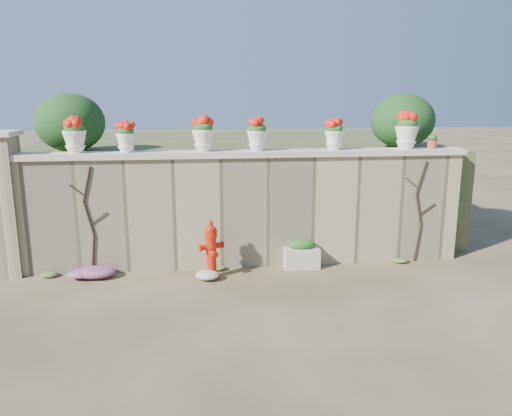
{
  "coord_description": "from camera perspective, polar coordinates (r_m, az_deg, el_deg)",
  "views": [
    {
      "loc": [
        -0.84,
        -6.96,
        3.05
      ],
      "look_at": [
        0.17,
        1.4,
        1.15
      ],
      "focal_mm": 35.0,
      "sensor_mm": 36.0,
      "label": 1
    }
  ],
  "objects": [
    {
      "name": "ground",
      "position": [
        7.64,
        -0.0,
        -10.8
      ],
      "size": [
        80.0,
        80.0,
        0.0
      ],
      "primitive_type": "plane",
      "color": "#4D4026",
      "rests_on": "ground"
    },
    {
      "name": "fire_hydrant",
      "position": [
        8.52,
        -5.14,
        -4.72
      ],
      "size": [
        0.43,
        0.31,
        1.0
      ],
      "rotation": [
        0.0,
        0.0,
        0.39
      ],
      "color": "red",
      "rests_on": "ground"
    },
    {
      "name": "gate_pillar",
      "position": [
        9.53,
        -27.07,
        0.46
      ],
      "size": [
        0.72,
        0.72,
        2.48
      ],
      "color": "#9B8D67",
      "rests_on": "ground"
    },
    {
      "name": "white_flowers",
      "position": [
        8.56,
        -5.2,
        -7.47
      ],
      "size": [
        0.57,
        0.45,
        0.2
      ],
      "primitive_type": "ellipsoid",
      "color": "white",
      "rests_on": "ground"
    },
    {
      "name": "urn_pot_1",
      "position": [
        8.86,
        -14.66,
        7.83
      ],
      "size": [
        0.33,
        0.33,
        0.52
      ],
      "color": "white",
      "rests_on": "wall_cap"
    },
    {
      "name": "planter_box",
      "position": [
        9.1,
        5.21,
        -5.3
      ],
      "size": [
        0.63,
        0.37,
        0.53
      ],
      "rotation": [
        0.0,
        0.0,
        -0.01
      ],
      "color": "beige",
      "rests_on": "ground"
    },
    {
      "name": "magenta_clump",
      "position": [
        9.02,
        -18.56,
        -6.94
      ],
      "size": [
        0.88,
        0.59,
        0.24
      ],
      "primitive_type": "ellipsoid",
      "color": "#BE26A7",
      "rests_on": "ground"
    },
    {
      "name": "urn_pot_4",
      "position": [
        9.12,
        8.93,
        8.27
      ],
      "size": [
        0.34,
        0.34,
        0.54
      ],
      "color": "white",
      "rests_on": "wall_cap"
    },
    {
      "name": "urn_pot_0",
      "position": [
        9.01,
        -20.03,
        7.83
      ],
      "size": [
        0.39,
        0.39,
        0.61
      ],
      "color": "white",
      "rests_on": "wall_cap"
    },
    {
      "name": "urn_pot_5",
      "position": [
        9.58,
        16.85,
        8.44
      ],
      "size": [
        0.42,
        0.42,
        0.66
      ],
      "color": "white",
      "rests_on": "wall_cap"
    },
    {
      "name": "urn_pot_3",
      "position": [
        8.85,
        0.13,
        8.37
      ],
      "size": [
        0.36,
        0.36,
        0.57
      ],
      "color": "white",
      "rests_on": "wall_cap"
    },
    {
      "name": "wall_cap",
      "position": [
        8.85,
        -1.41,
        6.23
      ],
      "size": [
        8.1,
        0.52,
        0.1
      ],
      "primitive_type": "cube",
      "color": "beige",
      "rests_on": "stone_wall"
    },
    {
      "name": "terracotta_pot",
      "position": [
        9.81,
        19.5,
        7.11
      ],
      "size": [
        0.21,
        0.21,
        0.25
      ],
      "color": "#B14D36",
      "rests_on": "wall_cap"
    },
    {
      "name": "urn_pot_2",
      "position": [
        8.78,
        -6.05,
        8.39
      ],
      "size": [
        0.39,
        0.39,
        0.6
      ],
      "color": "white",
      "rests_on": "wall_cap"
    },
    {
      "name": "back_shrub_left",
      "position": [
        10.24,
        -20.48,
        9.13
      ],
      "size": [
        1.3,
        1.3,
        1.1
      ],
      "primitive_type": "ellipsoid",
      "color": "#143814",
      "rests_on": "raised_fill"
    },
    {
      "name": "vine_left",
      "position": [
        8.97,
        -18.49,
        -1.22
      ],
      "size": [
        0.6,
        0.04,
        1.91
      ],
      "color": "black",
      "rests_on": "ground"
    },
    {
      "name": "stone_wall",
      "position": [
        9.03,
        -1.38,
        -0.41
      ],
      "size": [
        8.0,
        0.4,
        2.0
      ],
      "primitive_type": "cube",
      "color": "#9B8D67",
      "rests_on": "ground"
    },
    {
      "name": "back_shrub_right",
      "position": [
        10.83,
        16.39,
        9.56
      ],
      "size": [
        1.3,
        1.3,
        1.1
      ],
      "primitive_type": "ellipsoid",
      "color": "#143814",
      "rests_on": "raised_fill"
    },
    {
      "name": "green_shrub",
      "position": [
        9.16,
        5.62,
        -5.14
      ],
      "size": [
        0.53,
        0.47,
        0.5
      ],
      "primitive_type": "ellipsoid",
      "color": "#1E5119",
      "rests_on": "ground"
    },
    {
      "name": "vine_right",
      "position": [
        9.68,
        18.14,
        -0.21
      ],
      "size": [
        0.6,
        0.04,
        1.91
      ],
      "color": "black",
      "rests_on": "ground"
    },
    {
      "name": "raised_fill",
      "position": [
        12.16,
        -2.84,
        2.99
      ],
      "size": [
        9.0,
        6.0,
        2.0
      ],
      "primitive_type": "cube",
      "color": "#384C23",
      "rests_on": "ground"
    }
  ]
}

